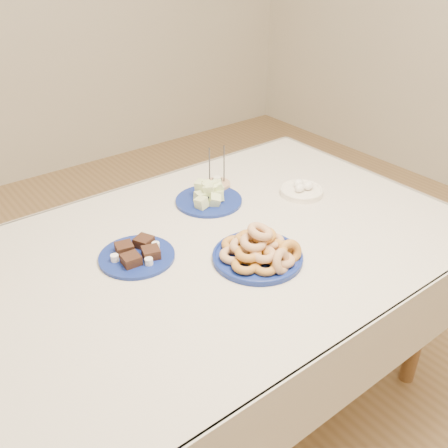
{
  "coord_description": "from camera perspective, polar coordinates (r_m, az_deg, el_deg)",
  "views": [
    {
      "loc": [
        -0.81,
        -1.09,
        1.64
      ],
      "look_at": [
        0.0,
        -0.05,
        0.85
      ],
      "focal_mm": 40.0,
      "sensor_mm": 36.0,
      "label": 1
    }
  ],
  "objects": [
    {
      "name": "egg_bowl",
      "position": [
        1.94,
        8.86,
        3.83
      ],
      "size": [
        0.17,
        0.17,
        0.05
      ],
      "rotation": [
        0.0,
        0.0,
        0.03
      ],
      "color": "white",
      "rests_on": "dining_table"
    },
    {
      "name": "donut_platter",
      "position": [
        1.54,
        4.07,
        -3.1
      ],
      "size": [
        0.34,
        0.34,
        0.13
      ],
      "rotation": [
        0.0,
        0.0,
        0.23
      ],
      "color": "navy",
      "rests_on": "dining_table"
    },
    {
      "name": "candle_holder",
      "position": [
        1.96,
        -0.81,
        4.57
      ],
      "size": [
        0.13,
        0.13,
        0.17
      ],
      "rotation": [
        0.0,
        0.0,
        -0.28
      ],
      "color": "tan",
      "rests_on": "dining_table"
    },
    {
      "name": "dining_table",
      "position": [
        1.68,
        -1.05,
        -5.32
      ],
      "size": [
        1.71,
        1.11,
        0.75
      ],
      "color": "brown",
      "rests_on": "ground"
    },
    {
      "name": "melon_plate",
      "position": [
        1.86,
        -1.67,
        3.25
      ],
      "size": [
        0.33,
        0.33,
        0.09
      ],
      "rotation": [
        0.0,
        0.0,
        0.41
      ],
      "color": "navy",
      "rests_on": "dining_table"
    },
    {
      "name": "ground",
      "position": [
        2.13,
        -0.87,
        -19.41
      ],
      "size": [
        5.0,
        5.0,
        0.0
      ],
      "primitive_type": "plane",
      "color": "olive",
      "rests_on": "ground"
    },
    {
      "name": "brownie_plate",
      "position": [
        1.57,
        -9.88,
        -3.45
      ],
      "size": [
        0.26,
        0.26,
        0.04
      ],
      "rotation": [
        0.0,
        0.0,
        0.08
      ],
      "color": "navy",
      "rests_on": "dining_table"
    }
  ]
}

